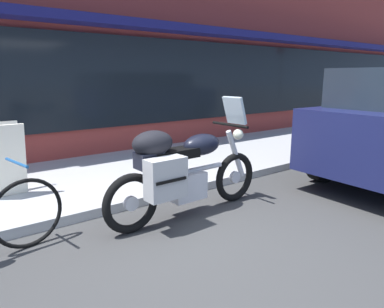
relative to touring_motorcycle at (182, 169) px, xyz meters
The scene contains 5 objects.
ground_plane 0.96m from the touring_motorcycle, 115.45° to the right, with size 80.00×80.00×0.00m, color #3B3B3B.
storefront_building 7.28m from the touring_motorcycle, 32.44° to the left, with size 19.99×0.90×6.94m.
sidewalk_curb 8.93m from the touring_motorcycle, 13.17° to the left, with size 30.00×2.84×0.12m.
touring_motorcycle is the anchor object (origin of this frame).
sandwich_board_sign 2.40m from the touring_motorcycle, 131.51° to the left, with size 0.55×0.42×0.95m.
Camera 1 is at (-1.96, -2.50, 1.66)m, focal length 32.52 mm.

